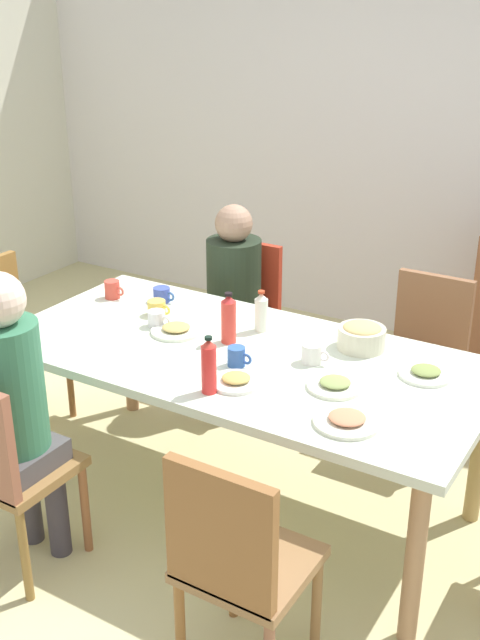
{
  "coord_description": "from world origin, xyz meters",
  "views": [
    {
      "loc": [
        1.56,
        -2.58,
        2.18
      ],
      "look_at": [
        0.0,
        0.0,
        0.9
      ],
      "focal_mm": 43.64,
      "sensor_mm": 36.0,
      "label": 1
    }
  ],
  "objects_px": {
    "chair_5": "(2,463)",
    "bottle_2": "(261,312)",
    "chair_1": "(423,354)",
    "person_2": "(233,287)",
    "cup_1": "(162,295)",
    "cup_4": "(157,308)",
    "chair_2": "(241,312)",
    "plate_1": "(426,373)",
    "person_5": "(12,399)",
    "bottle_0": "(229,319)",
    "dining_table": "(240,367)",
    "chair_0": "(237,560)",
    "bowl_0": "(362,336)",
    "chair_3": "(8,333)",
    "cup_2": "(312,353)",
    "cup_3": "(113,290)",
    "plate_2": "(176,330)",
    "plate_3": "(236,381)",
    "cup_5": "(237,357)",
    "plate_4": "(335,385)",
    "cup_0": "(157,319)",
    "bottle_1": "(209,366)",
    "plate_0": "(347,420)"
  },
  "relations": [
    {
      "from": "plate_2",
      "to": "cup_2",
      "type": "distance_m",
      "value": 0.67
    },
    {
      "from": "dining_table",
      "to": "chair_1",
      "type": "relative_size",
      "value": 2.36
    },
    {
      "from": "cup_1",
      "to": "person_5",
      "type": "bearing_deg",
      "value": -84.43
    },
    {
      "from": "chair_3",
      "to": "person_5",
      "type": "relative_size",
      "value": 0.71
    },
    {
      "from": "cup_1",
      "to": "cup_4",
      "type": "xyz_separation_m",
      "value": [
        0.08,
        -0.15,
        -0.0
      ]
    },
    {
      "from": "chair_0",
      "to": "bowl_0",
      "type": "height_order",
      "value": "chair_0"
    },
    {
      "from": "chair_3",
      "to": "cup_3",
      "type": "relative_size",
      "value": 8.03
    },
    {
      "from": "plate_4",
      "to": "cup_5",
      "type": "bearing_deg",
      "value": -175.93
    },
    {
      "from": "chair_2",
      "to": "plate_1",
      "type": "xyz_separation_m",
      "value": [
        1.29,
        -0.7,
        0.26
      ]
    },
    {
      "from": "chair_2",
      "to": "cup_3",
      "type": "bearing_deg",
      "value": -117.22
    },
    {
      "from": "dining_table",
      "to": "plate_3",
      "type": "height_order",
      "value": "plate_3"
    },
    {
      "from": "chair_0",
      "to": "bottle_0",
      "type": "relative_size",
      "value": 3.86
    },
    {
      "from": "cup_0",
      "to": "bottle_1",
      "type": "height_order",
      "value": "bottle_1"
    },
    {
      "from": "chair_0",
      "to": "plate_1",
      "type": "xyz_separation_m",
      "value": [
        0.23,
        1.08,
        0.26
      ]
    },
    {
      "from": "plate_3",
      "to": "cup_5",
      "type": "xyz_separation_m",
      "value": [
        -0.08,
        0.14,
        0.03
      ]
    },
    {
      "from": "person_2",
      "to": "dining_table",
      "type": "bearing_deg",
      "value": -56.41
    },
    {
      "from": "chair_5",
      "to": "bottle_2",
      "type": "relative_size",
      "value": 4.64
    },
    {
      "from": "dining_table",
      "to": "bowl_0",
      "type": "xyz_separation_m",
      "value": [
        0.43,
        0.31,
        0.13
      ]
    },
    {
      "from": "person_5",
      "to": "bottle_0",
      "type": "xyz_separation_m",
      "value": [
        0.43,
        0.86,
        0.12
      ]
    },
    {
      "from": "plate_4",
      "to": "bottle_0",
      "type": "height_order",
      "value": "bottle_0"
    },
    {
      "from": "plate_2",
      "to": "bowl_0",
      "type": "distance_m",
      "value": 0.83
    },
    {
      "from": "chair_5",
      "to": "cup_5",
      "type": "height_order",
      "value": "chair_5"
    },
    {
      "from": "cup_3",
      "to": "cup_4",
      "type": "distance_m",
      "value": 0.33
    },
    {
      "from": "bottle_0",
      "to": "bottle_2",
      "type": "height_order",
      "value": "bottle_0"
    },
    {
      "from": "plate_1",
      "to": "cup_4",
      "type": "distance_m",
      "value": 1.31
    },
    {
      "from": "person_5",
      "to": "plate_2",
      "type": "xyz_separation_m",
      "value": [
        0.18,
        0.83,
        0.02
      ]
    },
    {
      "from": "chair_2",
      "to": "bottle_2",
      "type": "bearing_deg",
      "value": -52.55
    },
    {
      "from": "chair_3",
      "to": "chair_1",
      "type": "bearing_deg",
      "value": 24.31
    },
    {
      "from": "plate_0",
      "to": "cup_5",
      "type": "distance_m",
      "value": 0.61
    },
    {
      "from": "bottle_2",
      "to": "chair_5",
      "type": "bearing_deg",
      "value": -113.41
    },
    {
      "from": "chair_3",
      "to": "cup_1",
      "type": "bearing_deg",
      "value": 20.77
    },
    {
      "from": "chair_0",
      "to": "cup_3",
      "type": "bearing_deg",
      "value": 141.93
    },
    {
      "from": "chair_0",
      "to": "plate_3",
      "type": "bearing_deg",
      "value": 121.79
    },
    {
      "from": "chair_0",
      "to": "cup_2",
      "type": "height_order",
      "value": "chair_0"
    },
    {
      "from": "chair_1",
      "to": "person_2",
      "type": "bearing_deg",
      "value": -175.07
    },
    {
      "from": "person_5",
      "to": "bottle_2",
      "type": "bearing_deg",
      "value": 64.8
    },
    {
      "from": "plate_0",
      "to": "bowl_0",
      "type": "distance_m",
      "value": 0.66
    },
    {
      "from": "chair_3",
      "to": "cup_5",
      "type": "height_order",
      "value": "chair_3"
    },
    {
      "from": "cup_0",
      "to": "cup_3",
      "type": "bearing_deg",
      "value": 157.05
    },
    {
      "from": "bowl_0",
      "to": "bottle_1",
      "type": "height_order",
      "value": "bottle_1"
    },
    {
      "from": "cup_2",
      "to": "bottle_2",
      "type": "bearing_deg",
      "value": 152.94
    },
    {
      "from": "chair_3",
      "to": "bottle_1",
      "type": "distance_m",
      "value": 1.61
    },
    {
      "from": "cup_2",
      "to": "chair_2",
      "type": "bearing_deg",
      "value": 135.67
    },
    {
      "from": "cup_4",
      "to": "bottle_2",
      "type": "relative_size",
      "value": 0.63
    },
    {
      "from": "plate_3",
      "to": "cup_2",
      "type": "height_order",
      "value": "cup_2"
    },
    {
      "from": "dining_table",
      "to": "person_2",
      "type": "relative_size",
      "value": 1.85
    },
    {
      "from": "person_2",
      "to": "cup_2",
      "type": "xyz_separation_m",
      "value": [
        0.84,
        -0.73,
        0.1
      ]
    },
    {
      "from": "dining_table",
      "to": "plate_4",
      "type": "distance_m",
      "value": 0.5
    },
    {
      "from": "chair_2",
      "to": "chair_5",
      "type": "xyz_separation_m",
      "value": [
        0.0,
        -1.78,
        0.0
      ]
    },
    {
      "from": "person_2",
      "to": "cup_4",
      "type": "distance_m",
      "value": 0.66
    }
  ]
}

